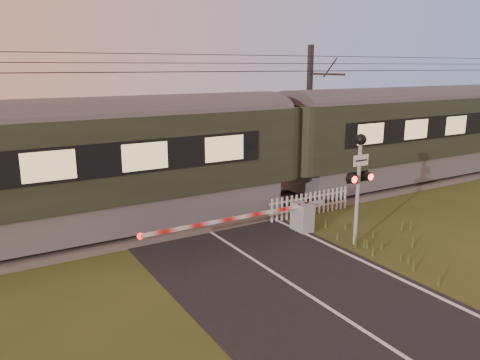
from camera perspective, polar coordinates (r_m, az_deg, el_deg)
ground at (r=12.80m, az=6.65°, el=-12.79°), size 160.00×160.00×0.00m
road at (r=12.64m, az=7.37°, el=-13.12°), size 6.00×140.00×0.03m
track_bed at (r=17.96m, az=-6.06°, el=-4.63°), size 140.00×3.40×0.39m
overhead_wires at (r=17.06m, az=-6.55°, el=13.73°), size 120.00×0.62×0.62m
train at (r=19.40m, az=4.85°, el=4.12°), size 47.16×3.25×4.40m
boom_gate at (r=16.48m, az=6.57°, el=-4.50°), size 6.93×0.77×1.03m
crossing_signal at (r=15.25m, az=14.32°, el=1.23°), size 0.93×0.37×3.65m
picket_fence at (r=18.49m, az=8.57°, el=-2.87°), size 3.86×0.08×0.93m
catenary_mast at (r=23.04m, az=8.50°, el=8.04°), size 0.21×2.45×6.68m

